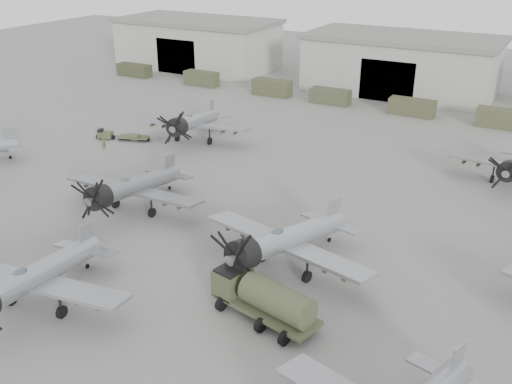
# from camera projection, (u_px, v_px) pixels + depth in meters

# --- Properties ---
(ground) EXTENTS (220.00, 220.00, 0.00)m
(ground) POSITION_uv_depth(u_px,v_px,m) (147.00, 281.00, 40.52)
(ground) COLOR slate
(ground) RESTS_ON ground
(hangar_left) EXTENTS (29.00, 14.80, 8.70)m
(hangar_left) POSITION_uv_depth(u_px,v_px,m) (198.00, 43.00, 104.94)
(hangar_left) COLOR #9F9F95
(hangar_left) RESTS_ON ground
(hangar_center) EXTENTS (29.00, 14.80, 8.70)m
(hangar_center) POSITION_uv_depth(u_px,v_px,m) (401.00, 64.00, 88.04)
(hangar_center) COLOR #9F9F95
(hangar_center) RESTS_ON ground
(support_truck_0) EXTENTS (6.20, 2.20, 2.09)m
(support_truck_0) POSITION_uv_depth(u_px,v_px,m) (134.00, 70.00, 99.13)
(support_truck_0) COLOR #363825
(support_truck_0) RESTS_ON ground
(support_truck_1) EXTENTS (5.72, 2.20, 2.30)m
(support_truck_1) POSITION_uv_depth(u_px,v_px,m) (201.00, 79.00, 92.84)
(support_truck_1) COLOR #3E432C
(support_truck_1) RESTS_ON ground
(support_truck_2) EXTENTS (6.08, 2.20, 2.43)m
(support_truck_2) POSITION_uv_depth(u_px,v_px,m) (272.00, 88.00, 87.03)
(support_truck_2) COLOR #3E422B
(support_truck_2) RESTS_ON ground
(support_truck_3) EXTENTS (5.82, 2.20, 2.16)m
(support_truck_3) POSITION_uv_depth(u_px,v_px,m) (330.00, 96.00, 82.83)
(support_truck_3) COLOR #3E452D
(support_truck_3) RESTS_ON ground
(support_truck_4) EXTENTS (6.16, 2.20, 2.22)m
(support_truck_4) POSITION_uv_depth(u_px,v_px,m) (412.00, 107.00, 77.51)
(support_truck_4) COLOR #42432B
(support_truck_4) RESTS_ON ground
(support_truck_5) EXTENTS (5.59, 2.20, 2.40)m
(support_truck_5) POSITION_uv_depth(u_px,v_px,m) (499.00, 118.00, 72.50)
(support_truck_5) COLOR #44462E
(support_truck_5) RESTS_ON ground
(aircraft_near_1) EXTENTS (13.54, 12.19, 5.38)m
(aircraft_near_1) POSITION_uv_depth(u_px,v_px,m) (29.00, 280.00, 36.22)
(aircraft_near_1) COLOR #919499
(aircraft_near_1) RESTS_ON ground
(aircraft_mid_1) EXTENTS (13.30, 11.97, 5.33)m
(aircraft_mid_1) POSITION_uv_depth(u_px,v_px,m) (130.00, 188.00, 49.54)
(aircraft_mid_1) COLOR gray
(aircraft_mid_1) RESTS_ON ground
(aircraft_mid_2) EXTENTS (14.14, 12.73, 5.62)m
(aircraft_mid_2) POSITION_uv_depth(u_px,v_px,m) (283.00, 241.00, 40.60)
(aircraft_mid_2) COLOR #9A9CA2
(aircraft_mid_2) RESTS_ON ground
(aircraft_far_0) EXTENTS (13.88, 12.50, 5.51)m
(aircraft_far_0) POSITION_uv_depth(u_px,v_px,m) (192.00, 123.00, 66.48)
(aircraft_far_0) COLOR #909398
(aircraft_far_0) RESTS_ON ground
(fuel_tanker) EXTENTS (7.72, 3.93, 2.84)m
(fuel_tanker) POSITION_uv_depth(u_px,v_px,m) (264.00, 296.00, 35.97)
(fuel_tanker) COLOR #3E432C
(fuel_tanker) RESTS_ON ground
(tug_trailer) EXTENTS (6.30, 3.16, 1.26)m
(tug_trailer) POSITION_uv_depth(u_px,v_px,m) (116.00, 136.00, 68.45)
(tug_trailer) COLOR #40462E
(tug_trailer) RESTS_ON ground
(ground_crew) EXTENTS (0.37, 0.57, 1.56)m
(ground_crew) POSITION_uv_depth(u_px,v_px,m) (104.00, 143.00, 65.12)
(ground_crew) COLOR #4C4A31
(ground_crew) RESTS_ON ground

